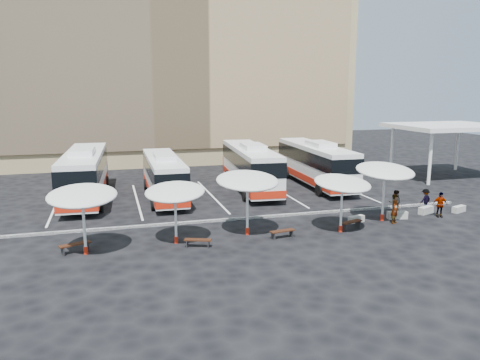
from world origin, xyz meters
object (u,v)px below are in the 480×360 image
object	(u,v)px
sunshade_0	(82,196)
conc_bench_1	(397,215)
wood_bench_2	(282,232)
conc_bench_2	(426,210)
bus_1	(164,175)
wood_bench_1	(198,241)
conc_bench_3	(459,209)
sunshade_1	(175,192)
passenger_3	(425,200)
bus_0	(85,173)
passenger_1	(396,203)
passenger_2	(440,205)
conc_bench_0	(356,219)
sunshade_4	(385,171)
passenger_0	(395,209)
bus_2	(250,166)
wood_bench_0	(75,246)
bus_3	(315,162)
sunshade_3	(342,183)
sunshade_2	(247,181)
wood_bench_3	(351,223)

from	to	relation	value
sunshade_0	conc_bench_1	bearing A→B (deg)	4.42
wood_bench_2	conc_bench_2	distance (m)	11.92
bus_1	wood_bench_1	xyz separation A→B (m)	(0.39, -12.52, -1.52)
wood_bench_2	conc_bench_3	xyz separation A→B (m)	(14.15, 2.10, -0.14)
sunshade_1	passenger_3	xyz separation A→B (m)	(18.32, 2.49, -2.20)
bus_0	conc_bench_3	bearing A→B (deg)	-21.04
passenger_1	passenger_2	size ratio (longest dim) A/B	1.04
bus_1	conc_bench_0	bearing A→B (deg)	-42.41
sunshade_4	passenger_0	distance (m)	2.54
bus_2	passenger_0	xyz separation A→B (m)	(6.01, -12.61, -1.12)
wood_bench_0	passenger_2	size ratio (longest dim) A/B	0.96
bus_0	passenger_3	xyz separation A→B (m)	(23.67, -10.18, -1.36)
wood_bench_0	bus_3	bearing A→B (deg)	33.07
conc_bench_2	passenger_3	size ratio (longest dim) A/B	0.84
bus_3	sunshade_0	xyz separation A→B (m)	(-19.29, -13.33, 1.08)
sunshade_3	conc_bench_1	bearing A→B (deg)	17.96
bus_2	conc_bench_3	xyz separation A→B (m)	(12.03, -11.41, -1.86)
sunshade_3	wood_bench_2	distance (m)	4.69
sunshade_2	sunshade_3	size ratio (longest dim) A/B	0.92
wood_bench_3	wood_bench_2	bearing A→B (deg)	-173.29
passenger_3	conc_bench_3	bearing A→B (deg)	133.06
bus_2	passenger_0	distance (m)	14.01
wood_bench_2	conc_bench_0	xyz separation A→B (m)	(5.85, 1.78, -0.14)
sunshade_3	passenger_0	world-z (taller)	sunshade_3
bus_1	passenger_2	world-z (taller)	bus_1
sunshade_2	passenger_1	world-z (taller)	sunshade_2
sunshade_3	wood_bench_1	xyz separation A→B (m)	(-8.94, -0.41, -2.68)
wood_bench_1	conc_bench_2	size ratio (longest dim) A/B	1.18
bus_1	wood_bench_2	size ratio (longest dim) A/B	7.36
bus_1	sunshade_4	xyz separation A→B (m)	(13.17, -10.59, 1.47)
conc_bench_0	conc_bench_3	bearing A→B (deg)	2.19
sunshade_0	sunshade_2	xyz separation A→B (m)	(9.21, 0.93, 0.12)
wood_bench_1	passenger_0	distance (m)	13.28
conc_bench_3	wood_bench_0	bearing A→B (deg)	-176.83
bus_3	wood_bench_3	xyz separation A→B (m)	(-3.49, -13.04, -1.71)
conc_bench_3	passenger_2	size ratio (longest dim) A/B	0.68
sunshade_1	conc_bench_2	size ratio (longest dim) A/B	3.29
bus_0	sunshade_1	xyz separation A→B (m)	(5.35, -12.67, 0.84)
wood_bench_0	passenger_0	size ratio (longest dim) A/B	0.88
bus_3	wood_bench_3	world-z (taller)	bus_3
sunshade_3	bus_0	bearing A→B (deg)	139.14
sunshade_1	wood_bench_0	bearing A→B (deg)	-179.10
sunshade_0	conc_bench_2	xyz separation A→B (m)	(22.68, 2.16, -2.93)
bus_0	passenger_3	world-z (taller)	bus_0
conc_bench_3	passenger_3	xyz separation A→B (m)	(-1.97, 1.15, 0.56)
sunshade_1	wood_bench_0	world-z (taller)	sunshade_1
bus_1	sunshade_1	world-z (taller)	bus_1
wood_bench_3	sunshade_2	bearing A→B (deg)	174.49
sunshade_4	passenger_0	size ratio (longest dim) A/B	2.04
bus_3	sunshade_2	world-z (taller)	bus_3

